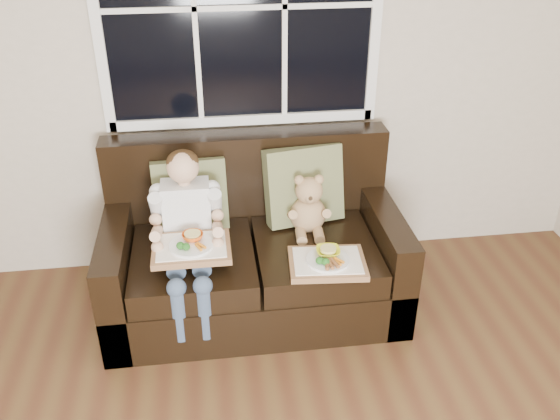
{
  "coord_description": "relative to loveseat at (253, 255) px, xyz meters",
  "views": [
    {
      "loc": [
        -0.25,
        -0.91,
        2.3
      ],
      "look_at": [
        0.13,
        1.85,
        0.71
      ],
      "focal_mm": 38.0,
      "sensor_mm": 36.0,
      "label": 1
    }
  ],
  "objects": [
    {
      "name": "room_walls",
      "position": [
        0.01,
        -2.02,
        1.28
      ],
      "size": [
        4.52,
        5.02,
        2.71
      ],
      "color": "beige",
      "rests_on": "ground"
    },
    {
      "name": "window_back",
      "position": [
        -0.0,
        0.46,
        1.34
      ],
      "size": [
        1.62,
        0.04,
        1.37
      ],
      "color": "black",
      "rests_on": "room_walls"
    },
    {
      "name": "loveseat",
      "position": [
        0.0,
        0.0,
        0.0
      ],
      "size": [
        1.7,
        0.92,
        0.96
      ],
      "color": "black",
      "rests_on": "ground"
    },
    {
      "name": "pillow_left",
      "position": [
        -0.35,
        0.15,
        0.35
      ],
      "size": [
        0.44,
        0.22,
        0.43
      ],
      "rotation": [
        -0.21,
        0.0,
        0.08
      ],
      "color": "olive",
      "rests_on": "loveseat"
    },
    {
      "name": "pillow_right",
      "position": [
        0.33,
        0.15,
        0.37
      ],
      "size": [
        0.49,
        0.29,
        0.48
      ],
      "rotation": [
        -0.21,
        0.0,
        0.19
      ],
      "color": "olive",
      "rests_on": "loveseat"
    },
    {
      "name": "child",
      "position": [
        -0.37,
        -0.12,
        0.34
      ],
      "size": [
        0.38,
        0.6,
        0.87
      ],
      "color": "silver",
      "rests_on": "loveseat"
    },
    {
      "name": "teddy_bear",
      "position": [
        0.33,
        0.02,
        0.29
      ],
      "size": [
        0.23,
        0.28,
        0.37
      ],
      "rotation": [
        0.0,
        0.0,
        -0.07
      ],
      "color": "tan",
      "rests_on": "loveseat"
    },
    {
      "name": "tray_left",
      "position": [
        -0.35,
        -0.27,
        0.27
      ],
      "size": [
        0.41,
        0.32,
        0.09
      ],
      "rotation": [
        0.0,
        0.0,
        -0.0
      ],
      "color": "#906341",
      "rests_on": "child"
    },
    {
      "name": "tray_right",
      "position": [
        0.37,
        -0.36,
        0.17
      ],
      "size": [
        0.44,
        0.35,
        0.09
      ],
      "rotation": [
        0.0,
        0.0,
        -0.09
      ],
      "color": "#906341",
      "rests_on": "loveseat"
    }
  ]
}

